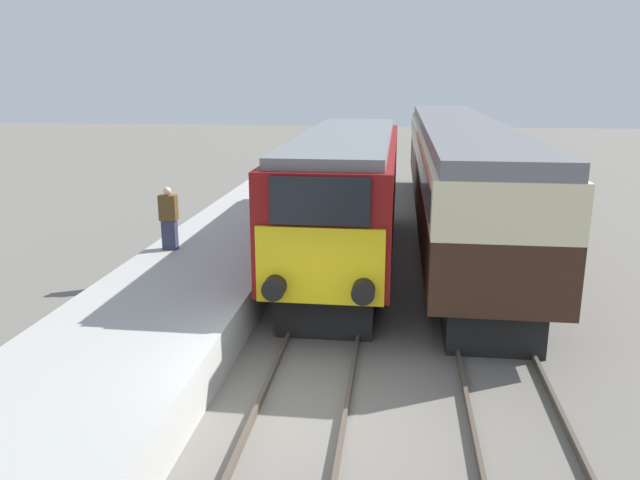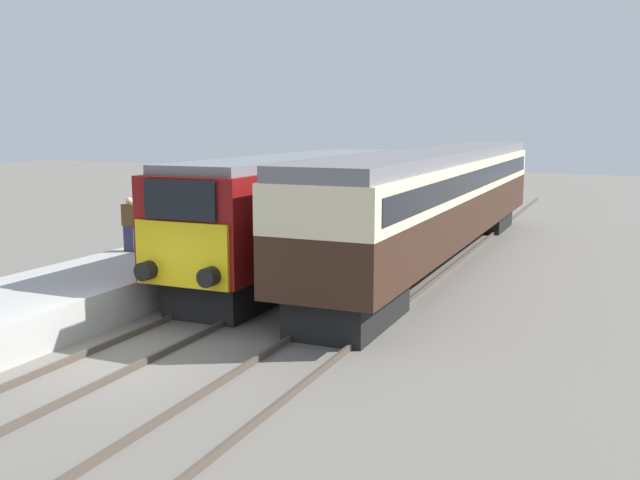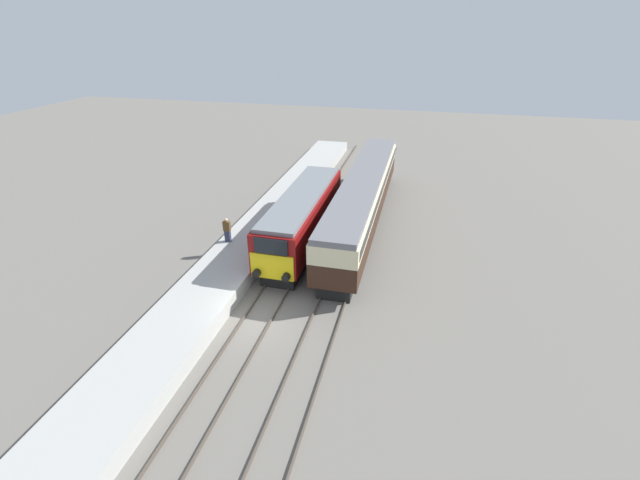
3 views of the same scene
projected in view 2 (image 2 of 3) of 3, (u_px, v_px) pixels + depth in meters
The scene contains 7 objects.
ground_plane at pixel (115, 360), 14.35m from camera, with size 120.00×120.00×0.00m, color slate.
platform_left at pixel (196, 258), 22.81m from camera, with size 3.50×50.00×0.91m.
rails_near_track at pixel (239, 301), 18.86m from camera, with size 1.51×60.00×0.14m.
rails_far_track at pixel (359, 315), 17.53m from camera, with size 1.50×60.00×0.14m.
locomotive at pixel (295, 211), 21.67m from camera, with size 2.70×12.48×3.76m.
passenger_carriage at pixel (440, 194), 24.25m from camera, with size 2.75×21.42×3.85m.
person_on_platform at pixel (130, 225), 21.37m from camera, with size 0.44×0.26×1.64m.
Camera 2 is at (9.27, -10.98, 4.72)m, focal length 40.00 mm.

